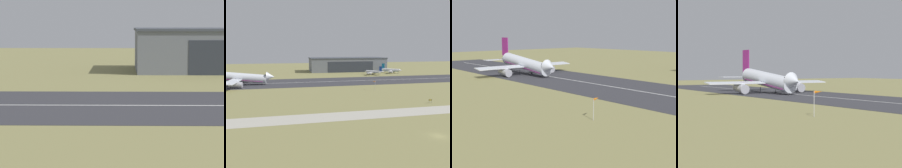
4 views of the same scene
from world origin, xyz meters
TOP-DOWN VIEW (x-y plane):
  - ground_plane at (0.00, 57.00)m, footprint 610.38×610.38m
  - airplane_landing at (-77.61, 110.05)m, footprint 52.18×55.59m
  - windsock_pole at (9.03, 73.11)m, footprint 1.26×2.76m

SIDE VIEW (x-z plane):
  - ground_plane at x=0.00m, z-range 0.00..0.00m
  - windsock_pole at x=9.03m, z-range 2.25..7.88m
  - airplane_landing at x=-77.61m, z-range -4.14..15.16m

